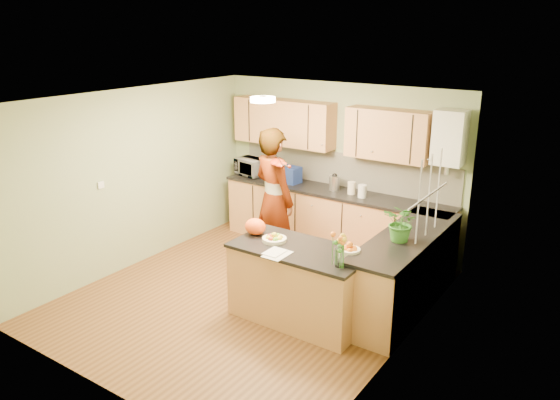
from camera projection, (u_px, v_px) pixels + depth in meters
The scene contains 28 objects.
floor at pixel (251, 297), 6.95m from camera, with size 4.50×4.50×0.00m, color brown.
ceiling at pixel (247, 99), 6.18m from camera, with size 4.00×4.50×0.02m, color silver.
wall_back at pixel (339, 165), 8.33m from camera, with size 4.00×0.02×2.50m, color #8D9E71.
wall_front at pixel (94, 270), 4.80m from camera, with size 4.00×0.02×2.50m, color #8D9E71.
wall_left at pixel (136, 178), 7.64m from camera, with size 0.02×4.50×2.50m, color #8D9E71.
wall_right at pixel (407, 239), 5.49m from camera, with size 0.02×4.50×2.50m, color #8D9E71.
back_counter at pixel (333, 220), 8.28m from camera, with size 3.64×0.62×0.94m.
right_counter at pixel (405, 272), 6.56m from camera, with size 0.62×2.24×0.94m.
splashback at pixel (344, 170), 8.28m from camera, with size 3.60×0.02×0.52m, color beige.
upper_cabinets at pixel (324, 127), 8.11m from camera, with size 3.20×0.34×0.70m.
boiler at pixel (450, 138), 7.09m from camera, with size 0.40×0.30×0.86m.
window_right at pixel (429, 195), 5.87m from camera, with size 0.01×1.30×1.05m.
light_switch at pixel (101, 185), 7.14m from camera, with size 0.02×0.09×0.09m, color white.
ceiling_lamp at pixel (263, 99), 6.42m from camera, with size 0.30×0.30×0.07m.
peninsula_island at pixel (299, 284), 6.30m from camera, with size 1.57×0.80×0.90m.
fruit_dish at pixel (274, 238), 6.34m from camera, with size 0.28×0.28×0.10m.
orange_bowl at pixel (350, 250), 5.97m from camera, with size 0.24×0.24×0.14m.
flower_vase at pixel (340, 241), 5.61m from camera, with size 0.23×0.23×0.43m.
orange_bag at pixel (255, 227), 6.53m from camera, with size 0.26×0.22×0.20m, color #FF5015.
papers at pixel (277, 254), 5.98m from camera, with size 0.23×0.31×0.01m, color silver.
violinist at pixel (274, 200), 7.51m from camera, with size 0.73×0.48×2.01m, color #D99D84.
violin at pixel (277, 162), 7.04m from camera, with size 0.61×0.24×0.12m, color #560D05, non-canonical shape.
microwave at pixel (251, 167), 8.93m from camera, with size 0.50×0.34×0.27m, color white.
blue_box at pixel (290, 175), 8.51m from camera, with size 0.32×0.23×0.25m, color navy.
kettle at pixel (335, 182), 8.14m from camera, with size 0.16×0.16×0.29m.
jar_cream at pixel (352, 188), 7.95m from camera, with size 0.12×0.12×0.18m, color beige.
jar_white at pixel (362, 191), 7.79m from camera, with size 0.12×0.12×0.19m, color white.
potted_plant at pixel (402, 223), 6.17m from camera, with size 0.41×0.35×0.45m, color #387C29.
Camera 1 is at (3.82, -4.93, 3.31)m, focal length 35.00 mm.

